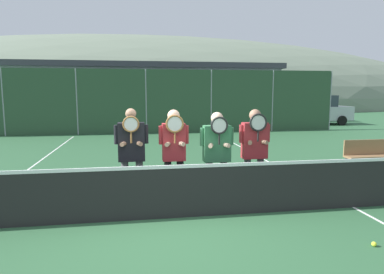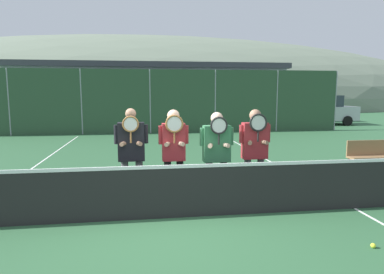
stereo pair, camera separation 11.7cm
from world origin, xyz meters
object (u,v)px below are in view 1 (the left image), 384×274
at_px(player_rightmost, 254,147).
at_px(car_right_of_center, 312,110).
at_px(car_left_of_center, 147,113).
at_px(car_center, 231,111).
at_px(tennis_ball_on_court, 374,244).
at_px(bench_courtside, 373,155).
at_px(player_center_right, 217,150).
at_px(player_leftmost, 132,150).
at_px(car_far_left, 53,113).
at_px(player_center_left, 174,149).

relative_size(player_rightmost, car_right_of_center, 0.37).
distance_m(car_left_of_center, car_center, 5.13).
bearing_deg(tennis_ball_on_court, bench_courtside, 53.62).
relative_size(car_center, tennis_ball_on_court, 66.93).
bearing_deg(car_left_of_center, player_center_right, -86.48).
bearing_deg(player_leftmost, car_center, 67.63).
height_order(car_left_of_center, car_center, car_center).
height_order(player_center_right, car_center, car_center).
bearing_deg(car_left_of_center, car_far_left, -178.84).
bearing_deg(player_leftmost, player_rightmost, -1.08).
xyz_separation_m(player_center_left, tennis_ball_on_court, (2.53, -2.12, -1.03)).
distance_m(player_rightmost, car_left_of_center, 14.00).
bearing_deg(bench_courtside, car_far_left, 131.84).
bearing_deg(player_leftmost, player_center_right, -4.41).
height_order(player_center_left, bench_courtside, player_center_left).
distance_m(car_center, car_right_of_center, 5.26).
bearing_deg(car_far_left, player_rightmost, -63.81).
bearing_deg(bench_courtside, player_center_left, -161.35).
bearing_deg(bench_courtside, tennis_ball_on_court, -126.38).
relative_size(player_center_left, car_center, 0.39).
bearing_deg(tennis_ball_on_court, player_center_right, 130.75).
xyz_separation_m(player_leftmost, player_center_left, (0.76, -0.03, 0.00)).
distance_m(player_center_left, bench_courtside, 5.77).
height_order(player_rightmost, car_left_of_center, player_rightmost).
xyz_separation_m(player_leftmost, car_far_left, (-4.50, 13.76, -0.17)).
relative_size(car_right_of_center, tennis_ball_on_court, 70.27).
xyz_separation_m(player_center_right, car_far_left, (-6.04, 13.87, -0.15)).
bearing_deg(player_center_right, car_center, 73.31).
distance_m(player_center_left, car_far_left, 14.75).
distance_m(player_center_left, car_left_of_center, 13.89).
relative_size(player_rightmost, tennis_ball_on_court, 26.23).
distance_m(player_leftmost, player_center_left, 0.76).
bearing_deg(player_rightmost, tennis_ball_on_court, -64.59).
bearing_deg(car_right_of_center, player_leftmost, -128.21).
height_order(car_far_left, tennis_ball_on_court, car_far_left).
xyz_separation_m(player_rightmost, bench_courtside, (3.91, 1.85, -0.62)).
xyz_separation_m(car_center, car_right_of_center, (5.26, -0.05, 0.04)).
bearing_deg(player_rightmost, bench_courtside, 25.34).
bearing_deg(player_center_left, car_left_of_center, 90.33).
xyz_separation_m(car_left_of_center, car_right_of_center, (10.39, 0.20, 0.08)).
bearing_deg(player_center_right, player_leftmost, 175.59).
height_order(player_center_left, tennis_ball_on_court, player_center_left).
distance_m(player_center_left, player_rightmost, 1.53).
relative_size(player_center_left, car_left_of_center, 0.40).
distance_m(player_leftmost, car_far_left, 14.47).
bearing_deg(tennis_ball_on_court, car_center, 81.19).
relative_size(car_far_left, car_center, 1.02).
height_order(player_leftmost, player_center_left, player_leftmost).
height_order(car_far_left, bench_courtside, car_far_left).
bearing_deg(player_leftmost, car_left_of_center, 87.19).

